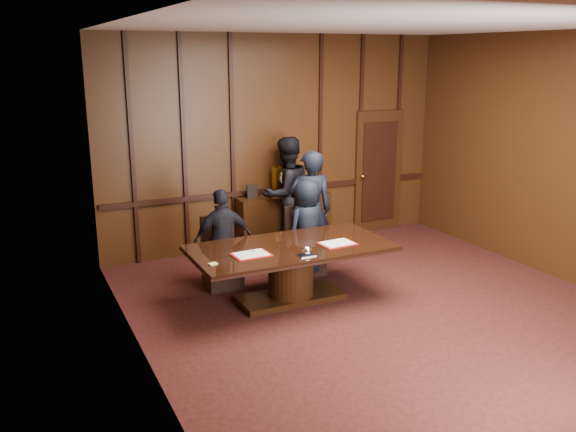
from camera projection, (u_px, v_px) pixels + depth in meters
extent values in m
plane|color=black|center=(395.00, 319.00, 7.53)|extent=(7.00, 7.00, 0.00)
plane|color=silver|center=(409.00, 23.00, 6.63)|extent=(7.00, 7.00, 0.00)
cube|color=black|center=(277.00, 142.00, 10.13)|extent=(6.00, 0.04, 3.50)
cube|color=black|center=(143.00, 208.00, 5.84)|extent=(0.04, 7.00, 3.50)
cube|color=black|center=(278.00, 190.00, 10.31)|extent=(5.90, 0.05, 0.08)
cube|color=black|center=(378.00, 171.00, 11.10)|extent=(0.95, 0.06, 2.20)
sphere|color=gold|center=(363.00, 177.00, 10.89)|extent=(0.08, 0.08, 0.08)
cube|color=black|center=(283.00, 221.00, 10.26)|extent=(1.60, 0.45, 0.90)
cube|color=black|center=(245.00, 250.00, 10.08)|extent=(0.12, 0.40, 0.06)
cube|color=black|center=(320.00, 239.00, 10.66)|extent=(0.12, 0.40, 0.06)
cube|color=gold|center=(283.00, 181.00, 10.08)|extent=(0.34, 0.18, 0.48)
cylinder|color=white|center=(286.00, 178.00, 9.98)|extent=(0.22, 0.03, 0.22)
cone|color=gold|center=(283.00, 162.00, 10.00)|extent=(0.14, 0.14, 0.16)
cube|color=black|center=(252.00, 191.00, 9.91)|extent=(0.18, 0.04, 0.22)
cube|color=#DC4719|center=(309.00, 188.00, 10.35)|extent=(0.22, 0.12, 0.12)
cube|color=black|center=(291.00, 297.00, 8.11)|extent=(1.40, 0.60, 0.08)
cylinder|color=black|center=(291.00, 272.00, 8.02)|extent=(0.60, 0.60, 0.62)
cube|color=black|center=(291.00, 249.00, 7.94)|extent=(2.62, 1.32, 0.02)
cube|color=black|center=(291.00, 248.00, 7.93)|extent=(2.60, 1.30, 0.06)
cube|color=#9E110E|center=(251.00, 255.00, 7.55)|extent=(0.47, 0.35, 0.01)
cube|color=white|center=(251.00, 254.00, 7.55)|extent=(0.41, 0.30, 0.01)
cube|color=#9E110E|center=(337.00, 244.00, 7.99)|extent=(0.48, 0.36, 0.01)
cube|color=white|center=(337.00, 243.00, 7.99)|extent=(0.42, 0.31, 0.01)
cube|color=white|center=(306.00, 255.00, 7.53)|extent=(0.20, 0.14, 0.01)
ellipsoid|color=white|center=(306.00, 251.00, 7.51)|extent=(0.13, 0.13, 0.10)
cube|color=#F3DD76|center=(213.00, 264.00, 7.22)|extent=(0.11, 0.09, 0.01)
cube|color=black|center=(223.00, 271.00, 8.53)|extent=(0.50, 0.50, 0.46)
cube|color=black|center=(217.00, 234.00, 8.59)|extent=(0.48, 0.08, 0.55)
cylinder|color=black|center=(214.00, 286.00, 8.30)|extent=(0.04, 0.04, 0.23)
cylinder|color=black|center=(231.00, 272.00, 8.82)|extent=(0.04, 0.04, 0.23)
cube|color=black|center=(305.00, 258.00, 9.07)|extent=(0.49, 0.49, 0.46)
cube|color=black|center=(299.00, 223.00, 9.13)|extent=(0.48, 0.07, 0.55)
cylinder|color=black|center=(299.00, 272.00, 8.84)|extent=(0.04, 0.04, 0.23)
cylinder|color=black|center=(311.00, 260.00, 9.36)|extent=(0.04, 0.04, 0.23)
imported|color=black|center=(223.00, 240.00, 8.36)|extent=(0.84, 0.37, 1.41)
imported|color=black|center=(307.00, 227.00, 8.90)|extent=(0.82, 0.67, 1.44)
imported|color=black|center=(310.00, 211.00, 9.09)|extent=(0.75, 0.59, 1.82)
imported|color=black|center=(286.00, 194.00, 9.98)|extent=(1.06, 0.92, 1.89)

